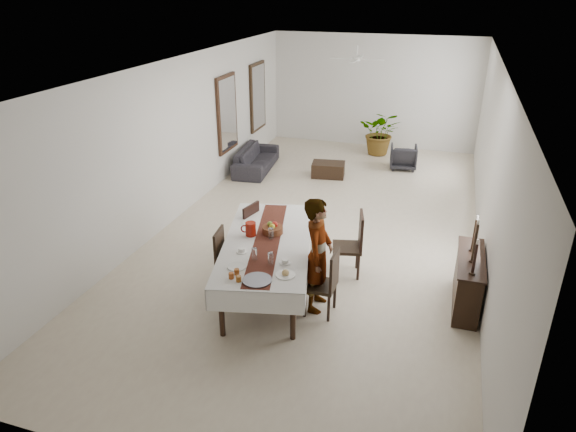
{
  "coord_description": "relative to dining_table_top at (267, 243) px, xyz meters",
  "views": [
    {
      "loc": [
        2.2,
        -9.11,
        4.53
      ],
      "look_at": [
        -0.1,
        -1.88,
        1.05
      ],
      "focal_mm": 32.0,
      "sensor_mm": 36.0,
      "label": 1
    }
  ],
  "objects": [
    {
      "name": "candlestick_mid_base",
      "position": [
        3.04,
        0.33,
        0.03
      ],
      "size": [
        0.09,
        0.09,
        0.03
      ],
      "primitive_type": "cylinder",
      "color": "black",
      "rests_on": "sideboard_top"
    },
    {
      "name": "fruit_yellow",
      "position": [
        0.0,
        0.23,
        0.18
      ],
      "size": [
        0.09,
        0.09,
        0.09
      ],
      "primitive_type": "sphere",
      "color": "gold",
      "rests_on": "fruit_basket"
    },
    {
      "name": "chair_right_far_back",
      "position": [
        1.32,
        0.87,
        0.0
      ],
      "size": [
        0.15,
        0.47,
        0.6
      ],
      "primitive_type": "cube",
      "rotation": [
        0.0,
        0.0,
        1.81
      ],
      "color": "black",
      "rests_on": "chair_right_far_seat"
    },
    {
      "name": "chair_left_near_leg_fl",
      "position": [
        -0.71,
        -0.07,
        -0.59
      ],
      "size": [
        0.05,
        0.05,
        0.44
      ],
      "primitive_type": "cylinder",
      "rotation": [
        0.0,
        0.0,
        0.12
      ],
      "color": "black",
      "rests_on": "floor"
    },
    {
      "name": "chair_right_near_seat",
      "position": [
        0.97,
        -0.4,
        -0.35
      ],
      "size": [
        0.45,
        0.45,
        0.05
      ],
      "primitive_type": "cube",
      "rotation": [
        0.0,
        0.0,
        1.55
      ],
      "color": "black",
      "rests_on": "chair_right_near_leg_fl"
    },
    {
      "name": "pitcher_handle",
      "position": [
        -0.4,
        0.08,
        0.15
      ],
      "size": [
        0.14,
        0.05,
        0.13
      ],
      "primitive_type": "torus",
      "rotation": [
        1.57,
        0.0,
        0.23
      ],
      "color": "maroon",
      "rests_on": "red_pitcher"
    },
    {
      "name": "serving_tray",
      "position": [
        0.27,
        -1.14,
        0.05
      ],
      "size": [
        0.4,
        0.4,
        0.02
      ],
      "primitive_type": "cylinder",
      "color": "#414247",
      "rests_on": "tablecloth_top"
    },
    {
      "name": "floor",
      "position": [
        0.26,
        2.45,
        -0.81
      ],
      "size": [
        6.0,
        12.0,
        0.0
      ],
      "primitive_type": "cube",
      "color": "beige",
      "rests_on": "ground"
    },
    {
      "name": "plate_near_left",
      "position": [
        -0.14,
        -0.89,
        0.05
      ],
      "size": [
        0.27,
        0.27,
        0.02
      ],
      "primitive_type": "cylinder",
      "color": "silver",
      "rests_on": "tablecloth_top"
    },
    {
      "name": "chair_right_far_leg_fr",
      "position": [
        1.25,
        1.05,
        -0.58
      ],
      "size": [
        0.06,
        0.06,
        0.47
      ],
      "primitive_type": "cylinder",
      "rotation": [
        0.0,
        0.0,
        0.24
      ],
      "color": "black",
      "rests_on": "floor"
    },
    {
      "name": "chair_left_near_leg_bl",
      "position": [
        -0.35,
        -0.03,
        -0.59
      ],
      "size": [
        0.05,
        0.05,
        0.44
      ],
      "primitive_type": "cylinder",
      "rotation": [
        0.0,
        0.0,
        0.12
      ],
      "color": "black",
      "rests_on": "floor"
    },
    {
      "name": "jam_jar_b",
      "position": [
        -0.09,
        -1.19,
        0.08
      ],
      "size": [
        0.07,
        0.07,
        0.08
      ],
      "primitive_type": "cylinder",
      "color": "#9C4616",
      "rests_on": "tablecloth_top"
    },
    {
      "name": "chair_left_near_leg_fr",
      "position": [
        -0.66,
        -0.43,
        -0.59
      ],
      "size": [
        0.05,
        0.05,
        0.44
      ],
      "primitive_type": "cylinder",
      "rotation": [
        0.0,
        0.0,
        0.12
      ],
      "color": "black",
      "rests_on": "floor"
    },
    {
      "name": "candlestick_near_candle",
      "position": [
        3.04,
        -0.02,
        0.52
      ],
      "size": [
        0.03,
        0.03,
        0.07
      ],
      "primitive_type": "cylinder",
      "color": "silver",
      "rests_on": "candlestick_near_shaft"
    },
    {
      "name": "candlestick_near_base",
      "position": [
        3.04,
        -0.02,
        0.03
      ],
      "size": [
        0.09,
        0.09,
        0.03
      ],
      "primitive_type": "cylinder",
      "color": "black",
      "rests_on": "sideboard_top"
    },
    {
      "name": "tablecloth_drape_left",
      "position": [
        -0.64,
        -0.15,
        -0.13
      ],
      "size": [
        0.67,
        2.81,
        0.34
      ],
      "primitive_type": "cube",
      "rotation": [
        0.0,
        0.0,
        0.23
      ],
      "color": "silver",
      "rests_on": "dining_table_top"
    },
    {
      "name": "wall_back",
      "position": [
        0.26,
        8.45,
        0.79
      ],
      "size": [
        6.0,
        0.02,
        3.2
      ],
      "primitive_type": "cube",
      "color": "silver",
      "rests_on": "floor"
    },
    {
      "name": "fan_blade_w",
      "position": [
        -0.09,
        5.45,
        2.09
      ],
      "size": [
        0.55,
        0.1,
        0.01
      ],
      "primitive_type": "cube",
      "color": "silver",
      "rests_on": "fan_hub"
    },
    {
      "name": "tablecloth_top",
      "position": [
        0.0,
        -0.0,
        0.03
      ],
      "size": [
        1.95,
        3.11,
        0.01
      ],
      "primitive_type": "cube",
      "rotation": [
        0.0,
        0.0,
        0.23
      ],
      "color": "silver",
      "rests_on": "dining_table_top"
    },
    {
      "name": "chair_left_far_leg_bl",
      "position": [
        -0.18,
        0.91,
        -0.59
      ],
      "size": [
        0.05,
        0.05,
        0.44
      ],
      "primitive_type": "cylinder",
      "rotation": [
        0.0,
        0.0,
        -0.25
      ],
      "color": "black",
      "rests_on": "floor"
    },
    {
      "name": "wall_left",
      "position": [
        -2.74,
        2.45,
        0.79
      ],
      "size": [
        0.02,
        12.0,
        3.2
      ],
      "primitive_type": "cube",
      "color": "silver",
      "rests_on": "floor"
    },
    {
      "name": "chair_right_near_leg_bl",
      "position": [
        0.78,
        -0.58,
        -0.59
      ],
      "size": [
        0.05,
        0.05,
        0.44
      ],
      "primitive_type": "cylinder",
      "rotation": [
        0.0,
        0.0,
        -0.02
      ],
      "color": "black",
      "rests_on": "floor"
    },
    {
      "name": "candlestick_far_shaft",
      "position": [
        3.04,
        0.68,
        0.28
      ],
      "size": [
        0.04,
        0.04,
        0.49
      ],
      "primitive_type": "cylinder",
      "color": "black",
      "rests_on": "candlestick_far_base"
    },
    {
      "name": "red_pitcher",
      "position": [
        -0.31,
        0.1,
        0.15
      ],
      "size": [
        0.2,
        0.2,
        0.22
      ],
      "primitive_type": "cylinder",
      "rotation": [
        0.0,
        0.0,
        0.23
      ],
      "color": "maroon",
      "rests_on": "tablecloth_top"
    },
    {
      "name": "chair_right_far_seat",
      "position": [
        1.11,
        0.82,
        -0.32
      ],
      "size": [
        0.57,
        0.57,
        0.05
      ],
      "primitive_type": "cube",
      "rotation": [
        0.0,
        0.0,
        1.81
      ],
      "color": "black",
      "rests_on": "chair_right_far_leg_fl"
    },
    {
      "name": "wine_glass_far",
      "position": [
        0.04,
        0.07,
        0.14
      ],
      "size": [
        0.08,
        0.08,
        0.19
      ],
      "primitive_type": "cylinder",
      "color": "white",
      "rests_on": "tablecloth_top"
    },
    {
      "name": "fan_hub",
      "position": [
        0.26,
        5.45,
        2.09
      ],
      "size": [
        0.16,
        0.16,
        0.08
      ],
      "primitive_type": "cylinder",
      "color": "white",
      "rests_on": "fan_rod"
    },
    {
      "name": "wall_front",
      "position": [
        0.26,
        -3.55,
        0.79
      ],
      "size": [
        6.0,
        0.02,
        3.2
      ],
      "primitive_type": "cube",
      "color": "silver",
      "rests_on": "floor"
    },
    {
      "name": "wall_right",
      "position": [
        3.26,
        2.45,
        0.79
      ],
      "size": [
        0.02,
        12.0,
        3.2
      ],
      "primitive_type": "cube",
      "color": "silver",
      "rests_on": "floor"
    },
    {
      "name": "tablecloth_drape_far",
      "position": [
        -0.33,
        1.4,
        -0.13
      ],
      "size": [
        1.29,
        0.31,
        0.34
      ],
      "primitive_type": "cube",
      "rotation": [
        0.0,
        0.0,
        0.23
      ],
      "color": "silver",
      "rests_on": "dining_table_top"
    },
    {
      "name": "chair_left_far_seat",
      "position": [
        -0.4,
        0.78,
        -0.35
      ],
      "size": [
        0.54,
        0.54,
        0.05
      ],
      "primitive_type": "cube",
      "rotation": [
        0.0,
        0.0,
        -1.82
      ],
      "color": "black",
      "rests_on": "chair_left_far_leg_fl"
    },
    {
      "name": "chair_left_near_leg_br",
      "position": [
        -0.3,
        -0.39,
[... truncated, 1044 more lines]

